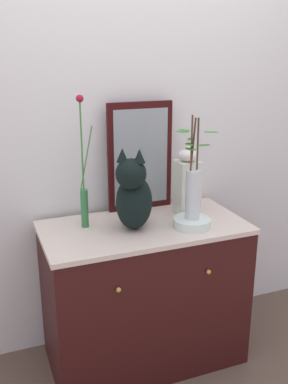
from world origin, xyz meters
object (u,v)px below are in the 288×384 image
vase_glass_clear (193,189)px  bowl_porcelain (192,222)px  sideboard (144,293)px  vase_slim_green (84,189)px  cat_sitting (134,195)px  mirror_leaning (140,157)px  jar_lidded_porcelain (187,183)px

vase_glass_clear → bowl_porcelain: bearing=-85.9°
sideboard → vase_slim_green: size_ratio=1.59×
cat_sitting → vase_slim_green: bearing=152.3°
mirror_leaning → jar_lidded_porcelain: 0.30m
mirror_leaning → vase_glass_clear: size_ratio=1.15×
sideboard → jar_lidded_porcelain: jar_lidded_porcelain is taller
vase_slim_green → jar_lidded_porcelain: 0.57m
cat_sitting → vase_glass_clear: 0.30m
sideboard → bowl_porcelain: bowl_porcelain is taller
vase_glass_clear → cat_sitting: bearing=164.0°
sideboard → jar_lidded_porcelain: size_ratio=2.73×
sideboard → bowl_porcelain: 0.49m
sideboard → bowl_porcelain: size_ratio=5.48×
mirror_leaning → jar_lidded_porcelain: (0.20, -0.18, -0.12)m
jar_lidded_porcelain → vase_glass_clear: bearing=-107.9°
vase_slim_green → bowl_porcelain: vase_slim_green is taller
bowl_porcelain → mirror_leaning: bearing=112.3°
vase_slim_green → sideboard: bearing=-17.9°
sideboard → cat_sitting: cat_sitting is taller
cat_sitting → vase_slim_green: (-0.22, 0.12, 0.02)m
mirror_leaning → vase_slim_green: size_ratio=0.90×
mirror_leaning → cat_sitting: 0.33m
bowl_porcelain → sideboard: bearing=154.0°
vase_slim_green → vase_glass_clear: bearing=-21.4°
bowl_porcelain → jar_lidded_porcelain: (0.06, 0.18, 0.15)m
sideboard → jar_lidded_porcelain: bearing=14.6°
mirror_leaning → cat_sitting: (-0.14, -0.27, -0.12)m
vase_glass_clear → sideboard: bearing=154.3°
jar_lidded_porcelain → sideboard: bearing=-165.4°
cat_sitting → sideboard: bearing=20.3°
bowl_porcelain → vase_glass_clear: (-0.00, 0.00, 0.18)m
vase_glass_clear → jar_lidded_porcelain: (0.06, 0.18, -0.03)m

